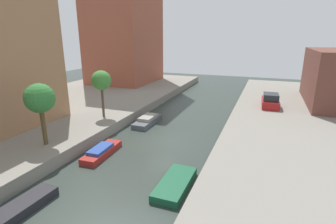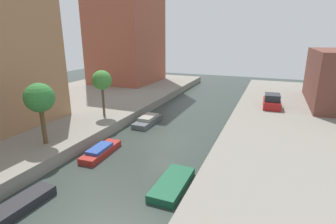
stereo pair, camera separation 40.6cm
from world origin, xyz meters
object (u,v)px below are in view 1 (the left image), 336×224
at_px(moored_boat_left_3, 148,121).
at_px(moored_boat_right_2, 175,184).
at_px(street_tree_1, 40,99).
at_px(street_tree_2, 101,81).
at_px(parked_car, 270,101).
at_px(apartment_tower_far, 123,6).
at_px(moored_boat_left_1, 22,207).
at_px(moored_boat_left_2, 102,151).

relative_size(moored_boat_left_3, moored_boat_right_2, 1.09).
xyz_separation_m(street_tree_1, street_tree_2, (-0.00, 7.73, 0.14)).
xyz_separation_m(street_tree_1, parked_car, (16.17, 17.99, -2.92)).
relative_size(apartment_tower_far, parked_car, 6.31).
bearing_deg(apartment_tower_far, moored_boat_right_2, -55.17).
height_order(apartment_tower_far, parked_car, apartment_tower_far).
xyz_separation_m(apartment_tower_far, moored_boat_left_1, (12.68, -33.22, -13.66)).
height_order(parked_car, moored_boat_left_3, parked_car).
bearing_deg(parked_car, apartment_tower_far, 158.99).
xyz_separation_m(street_tree_1, moored_boat_right_2, (10.86, -0.58, -4.35)).
bearing_deg(street_tree_2, moored_boat_left_3, 27.30).
distance_m(street_tree_2, moored_boat_left_2, 8.49).
relative_size(street_tree_2, parked_car, 1.17).
relative_size(street_tree_1, moored_boat_left_2, 1.12).
bearing_deg(moored_boat_left_1, moored_boat_right_2, 36.43).
distance_m(moored_boat_left_2, moored_boat_left_3, 8.18).
relative_size(moored_boat_left_2, moored_boat_right_2, 1.04).
distance_m(street_tree_1, moored_boat_left_3, 11.42).
bearing_deg(moored_boat_left_3, moored_boat_right_2, -56.69).
distance_m(street_tree_1, parked_car, 24.37).
bearing_deg(moored_boat_left_2, moored_boat_right_2, -17.67).
bearing_deg(apartment_tower_far, street_tree_1, -72.44).
relative_size(street_tree_1, moored_boat_left_3, 1.07).
distance_m(apartment_tower_far, moored_boat_left_1, 38.09).
bearing_deg(moored_boat_left_2, moored_boat_left_3, 89.16).
bearing_deg(moored_boat_right_2, moored_boat_left_1, -143.57).
distance_m(apartment_tower_far, street_tree_2, 23.53).
bearing_deg(apartment_tower_far, moored_boat_left_2, -64.02).
bearing_deg(parked_car, street_tree_2, -147.58).
xyz_separation_m(moored_boat_left_1, moored_boat_right_2, (6.89, 5.09, -0.03)).
height_order(moored_boat_left_1, moored_boat_left_2, moored_boat_left_2).
height_order(street_tree_2, moored_boat_left_2, street_tree_2).
height_order(street_tree_2, moored_boat_right_2, street_tree_2).
relative_size(street_tree_1, street_tree_2, 1.00).
height_order(parked_car, moored_boat_right_2, parked_car).
bearing_deg(moored_boat_left_1, moored_boat_left_3, 89.75).
bearing_deg(moored_boat_left_2, moored_boat_left_1, -89.60).
height_order(parked_car, moored_boat_left_1, parked_car).
bearing_deg(moored_boat_left_3, apartment_tower_far, 125.70).
bearing_deg(moored_boat_left_3, moored_boat_left_1, -90.25).
relative_size(parked_car, moored_boat_right_2, 1.00).
bearing_deg(moored_boat_left_2, street_tree_1, -157.35).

